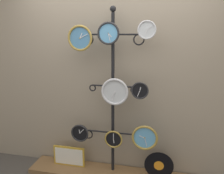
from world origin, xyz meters
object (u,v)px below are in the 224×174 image
clock_middle_center (115,92)px  clock_bottom_center (114,139)px  clock_bottom_left (80,133)px  picture_frame (69,156)px  clock_middle_right (140,91)px  vinyl_record (159,166)px  clock_top_right (147,30)px  clock_top_center (108,33)px  clock_top_left (80,38)px  display_stand (113,122)px  clock_bottom_right (145,138)px

clock_middle_center → clock_bottom_center: 0.60m
clock_bottom_left → picture_frame: 0.43m
clock_middle_right → vinyl_record: 0.98m
vinyl_record → clock_top_right: bearing=-175.3°
clock_middle_center → clock_middle_right: clock_middle_center is taller
clock_top_center → clock_bottom_center: size_ratio=1.12×
clock_top_center → picture_frame: size_ratio=0.58×
clock_top_left → picture_frame: clock_top_left is taller
clock_bottom_left → clock_bottom_center: 0.45m
display_stand → clock_bottom_center: (0.03, -0.11, -0.18)m
display_stand → picture_frame: display_stand is taller
clock_top_center → clock_middle_center: size_ratio=0.78×
clock_bottom_left → clock_top_left: bearing=-30.9°
clock_top_right → clock_bottom_right: clock_top_right is taller
clock_bottom_left → clock_middle_right: bearing=-0.8°
clock_top_left → clock_bottom_right: (0.77, -0.00, -1.15)m
clock_middle_center → clock_bottom_center: clock_middle_center is taller
clock_top_center → clock_middle_right: clock_top_center is taller
clock_bottom_left → clock_bottom_right: 0.82m
clock_bottom_right → picture_frame: clock_bottom_right is taller
picture_frame → clock_bottom_right: bearing=-4.7°
display_stand → picture_frame: size_ratio=4.84×
display_stand → clock_bottom_right: 0.44m
display_stand → clock_top_center: (-0.03, -0.08, 1.08)m
clock_top_left → clock_top_center: (0.32, 0.03, 0.05)m
clock_middle_right → clock_bottom_center: clock_middle_right is taller
clock_top_right → clock_top_left: bearing=-177.1°
clock_top_center → picture_frame: clock_top_center is taller
clock_bottom_right → clock_bottom_center: bearing=179.3°
clock_top_left → clock_middle_right: bearing=1.9°
clock_top_right → clock_bottom_center: size_ratio=0.90×
clock_top_right → clock_middle_right: bearing=-165.5°
clock_top_left → clock_bottom_center: bearing=0.5°
clock_top_center → clock_top_right: size_ratio=1.25×
clock_middle_center → clock_bottom_right: size_ratio=1.04×
clock_middle_right → clock_top_left: bearing=-178.1°
clock_bottom_left → display_stand: bearing=11.0°
clock_middle_center → clock_bottom_left: size_ratio=1.39×
clock_top_center → clock_bottom_right: (0.44, -0.03, -1.20)m
clock_middle_right → clock_bottom_right: (0.08, -0.02, -0.56)m
clock_middle_center → vinyl_record: bearing=3.8°
vinyl_record → clock_top_center: bearing=-177.8°
clock_middle_right → clock_bottom_left: 0.96m
clock_bottom_center → vinyl_record: (0.56, 0.05, -0.32)m
clock_middle_center → clock_bottom_left: bearing=178.0°
display_stand → clock_top_right: (0.39, -0.08, 1.12)m
clock_top_right → clock_middle_center: 0.78m
clock_middle_right → picture_frame: 1.36m
clock_middle_right → clock_bottom_right: 0.57m
clock_top_left → clock_middle_center: 0.73m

